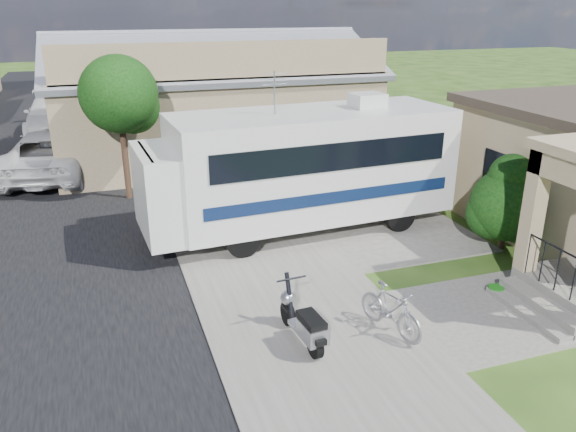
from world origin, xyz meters
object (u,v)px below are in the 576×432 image
object	(u,v)px
shrub	(508,201)
van	(55,115)
scooter	(304,323)
bicycle	(391,312)
pickup_truck	(53,153)
garden_hose	(496,291)
motorhome	(301,166)

from	to	relation	value
shrub	van	size ratio (longest dim) A/B	0.40
scooter	bicycle	world-z (taller)	scooter
pickup_truck	garden_hose	distance (m)	16.09
motorhome	bicycle	xyz separation A→B (m)	(-0.22, -5.62, -1.38)
motorhome	shrub	distance (m)	5.41
motorhome	bicycle	distance (m)	5.79
pickup_truck	scooter	bearing A→B (deg)	119.46
van	garden_hose	bearing A→B (deg)	-64.81
scooter	bicycle	distance (m)	1.71
scooter	pickup_truck	bearing A→B (deg)	104.79
scooter	van	size ratio (longest dim) A/B	0.27
scooter	van	bearing A→B (deg)	98.60
shrub	motorhome	bearing A→B (deg)	147.81
motorhome	van	bearing A→B (deg)	110.93
bicycle	van	distance (m)	22.29
shrub	garden_hose	xyz separation A→B (m)	(-1.80, -2.08, -1.21)
scooter	pickup_truck	xyz separation A→B (m)	(-4.88, 13.42, 0.35)
motorhome	garden_hose	distance (m)	5.94
motorhome	shrub	size ratio (longest dim) A/B	3.41
motorhome	pickup_truck	size ratio (longest dim) A/B	1.41
pickup_truck	van	world-z (taller)	van
garden_hose	scooter	bearing A→B (deg)	-173.82
bicycle	shrub	bearing A→B (deg)	13.36
bicycle	pickup_truck	size ratio (longest dim) A/B	0.26
shrub	scooter	xyz separation A→B (m)	(-6.48, -2.59, -0.79)
shrub	garden_hose	size ratio (longest dim) A/B	7.23
motorhome	shrub	bearing A→B (deg)	-35.72
motorhome	garden_hose	xyz separation A→B (m)	(2.75, -4.95, -1.79)
scooter	bicycle	size ratio (longest dim) A/B	1.07
shrub	scooter	bearing A→B (deg)	-158.22
garden_hose	van	bearing A→B (deg)	115.61
pickup_truck	garden_hose	size ratio (longest dim) A/B	17.50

